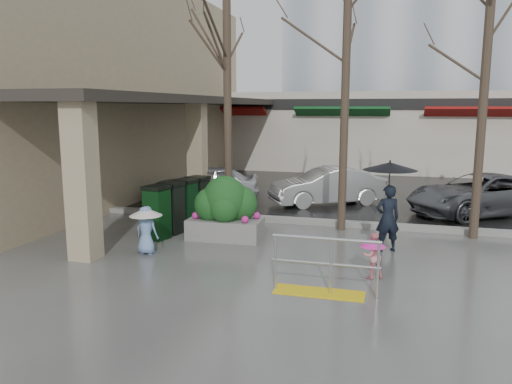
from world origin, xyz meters
The scene contains 20 objects.
ground centered at (0.00, 0.00, 0.00)m, with size 120.00×120.00×0.00m, color #51514F.
street_asphalt centered at (0.00, 22.00, 0.01)m, with size 120.00×36.00×0.01m, color black.
curb centered at (0.00, 4.00, 0.07)m, with size 120.00×0.30×0.15m, color gray.
near_building centered at (-9.00, 8.00, 4.00)m, with size 6.00×18.00×8.00m, color tan.
canopy_slab centered at (-4.80, 8.00, 3.62)m, with size 2.80×18.00×0.25m, color #2D2823.
pillar_front centered at (-3.90, -0.50, 1.75)m, with size 0.55×0.55×3.50m, color tan.
pillar_back centered at (-3.90, 6.00, 1.75)m, with size 0.55×0.55×3.50m, color tan.
storefront_row centered at (2.00, 17.97, 2.01)m, with size 34.00×6.74×4.00m.
handrail centered at (1.36, -1.20, 0.38)m, with size 1.90×0.50×1.03m.
tree_west centered at (-2.00, 3.60, 5.08)m, with size 3.20×3.20×6.80m.
tree_midwest centered at (1.20, 3.60, 5.23)m, with size 3.20×3.20×7.00m.
tree_mideast centered at (4.50, 3.60, 4.86)m, with size 3.20×3.20×6.50m.
woman centered at (2.40, 1.84, 1.32)m, with size 1.22×1.22×2.09m.
child_pink centered at (2.17, -0.13, 0.52)m, with size 0.54×0.50×0.90m.
child_blue centered at (-2.80, 0.19, 0.68)m, with size 0.74×0.74×1.10m.
planter centered at (-1.50, 1.88, 0.76)m, with size 1.86×1.08×1.60m.
news_boxes centered at (-2.97, 2.35, 0.67)m, with size 1.00×2.47×1.34m.
car_a centered at (-3.85, 6.63, 0.63)m, with size 1.49×3.70×1.26m, color #B4B4B9.
car_b centered at (0.37, 7.02, 0.63)m, with size 1.33×3.82×1.26m, color silver.
car_c centered at (5.08, 6.62, 0.63)m, with size 2.09×4.53×1.26m, color #5A5D62.
Camera 1 is at (2.46, -9.62, 3.26)m, focal length 35.00 mm.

